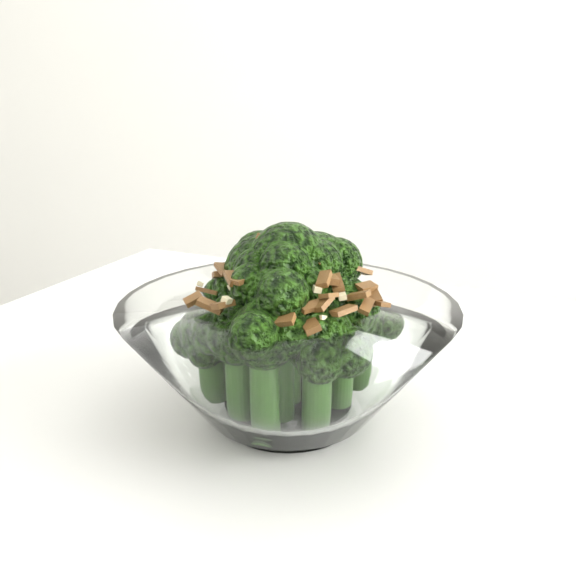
# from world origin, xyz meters

# --- Properties ---
(broccoli_dish) EXTENTS (0.22, 0.22, 0.13)m
(broccoli_dish) POSITION_xyz_m (-0.16, 0.12, 0.80)
(broccoli_dish) COLOR white
(broccoli_dish) RESTS_ON table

